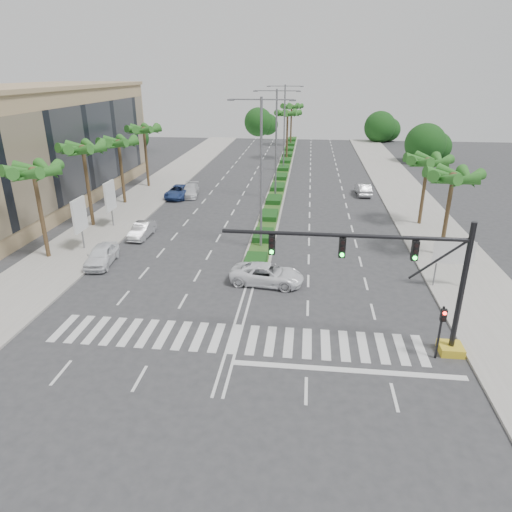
{
  "coord_description": "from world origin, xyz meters",
  "views": [
    {
      "loc": [
        3.65,
        -21.37,
        13.77
      ],
      "look_at": [
        0.64,
        4.91,
        3.0
      ],
      "focal_mm": 32.0,
      "sensor_mm": 36.0,
      "label": 1
    }
  ],
  "objects_px": {
    "car_parked_c": "(178,192)",
    "car_right": "(363,189)",
    "car_crossing": "(267,274)",
    "car_parked_a": "(102,255)",
    "car_parked_d": "(190,190)",
    "car_parked_b": "(142,230)"
  },
  "relations": [
    {
      "from": "car_parked_a",
      "to": "car_crossing",
      "type": "distance_m",
      "value": 13.01
    },
    {
      "from": "car_parked_b",
      "to": "car_parked_d",
      "type": "xyz_separation_m",
      "value": [
        0.71,
        14.55,
        0.01
      ]
    },
    {
      "from": "car_crossing",
      "to": "car_right",
      "type": "relative_size",
      "value": 1.2
    },
    {
      "from": "car_parked_d",
      "to": "car_right",
      "type": "xyz_separation_m",
      "value": [
        20.34,
        2.82,
        0.03
      ]
    },
    {
      "from": "car_crossing",
      "to": "car_parked_b",
      "type": "bearing_deg",
      "value": 61.78
    },
    {
      "from": "car_parked_a",
      "to": "car_crossing",
      "type": "height_order",
      "value": "car_parked_a"
    },
    {
      "from": "car_parked_a",
      "to": "car_right",
      "type": "xyz_separation_m",
      "value": [
        21.97,
        23.68,
        -0.05
      ]
    },
    {
      "from": "car_parked_d",
      "to": "car_crossing",
      "type": "height_order",
      "value": "car_crossing"
    },
    {
      "from": "car_parked_a",
      "to": "car_crossing",
      "type": "relative_size",
      "value": 0.87
    },
    {
      "from": "car_parked_c",
      "to": "car_right",
      "type": "distance_m",
      "value": 21.85
    },
    {
      "from": "car_parked_a",
      "to": "car_parked_b",
      "type": "xyz_separation_m",
      "value": [
        0.93,
        6.31,
        -0.1
      ]
    },
    {
      "from": "car_parked_a",
      "to": "car_parked_c",
      "type": "relative_size",
      "value": 0.88
    },
    {
      "from": "car_parked_d",
      "to": "car_right",
      "type": "bearing_deg",
      "value": 0.71
    },
    {
      "from": "car_right",
      "to": "car_crossing",
      "type": "bearing_deg",
      "value": 67.12
    },
    {
      "from": "car_parked_d",
      "to": "car_parked_b",
      "type": "bearing_deg",
      "value": -99.95
    },
    {
      "from": "car_parked_a",
      "to": "car_parked_b",
      "type": "height_order",
      "value": "car_parked_a"
    },
    {
      "from": "car_parked_c",
      "to": "car_parked_a",
      "type": "bearing_deg",
      "value": -89.62
    },
    {
      "from": "car_parked_b",
      "to": "car_parked_c",
      "type": "relative_size",
      "value": 0.79
    },
    {
      "from": "car_parked_c",
      "to": "car_right",
      "type": "bearing_deg",
      "value": 11.13
    },
    {
      "from": "car_parked_a",
      "to": "car_right",
      "type": "bearing_deg",
      "value": 41.09
    },
    {
      "from": "car_right",
      "to": "car_parked_d",
      "type": "bearing_deg",
      "value": 4.55
    },
    {
      "from": "car_right",
      "to": "car_parked_a",
      "type": "bearing_deg",
      "value": 43.81
    }
  ]
}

